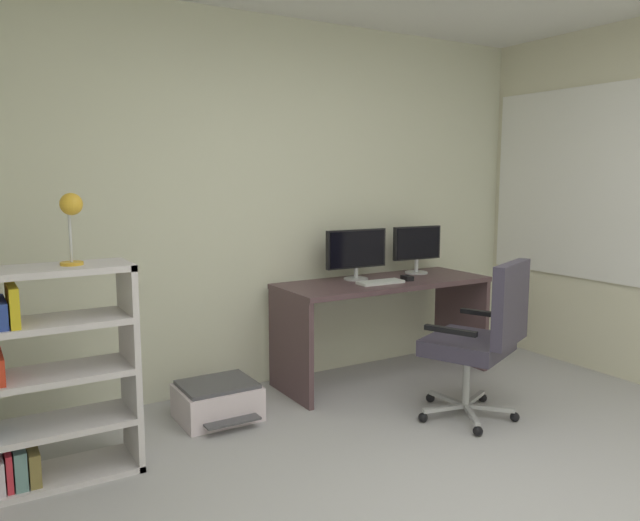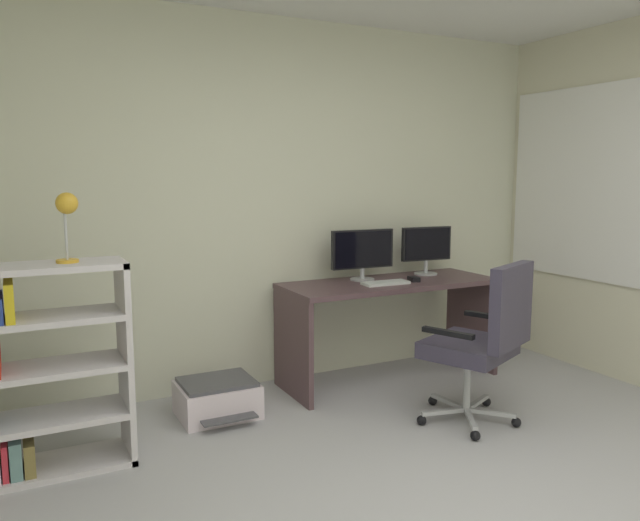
{
  "view_description": "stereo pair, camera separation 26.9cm",
  "coord_description": "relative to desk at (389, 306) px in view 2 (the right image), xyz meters",
  "views": [
    {
      "loc": [
        -1.88,
        -1.46,
        1.52
      ],
      "look_at": [
        0.1,
        1.85,
        0.98
      ],
      "focal_mm": 34.57,
      "sensor_mm": 36.0,
      "label": 1
    },
    {
      "loc": [
        -1.64,
        -1.59,
        1.52
      ],
      "look_at": [
        0.1,
        1.85,
        0.98
      ],
      "focal_mm": 34.57,
      "sensor_mm": 36.0,
      "label": 2
    }
  ],
  "objects": [
    {
      "name": "printer",
      "position": [
        -1.36,
        -0.1,
        -0.44
      ],
      "size": [
        0.48,
        0.48,
        0.23
      ],
      "color": "silver",
      "rests_on": "ground"
    },
    {
      "name": "desk_lamp",
      "position": [
        -2.21,
        -0.41,
        0.78
      ],
      "size": [
        0.12,
        0.11,
        0.35
      ],
      "color": "gold",
      "rests_on": "bookshelf"
    },
    {
      "name": "window_frame",
      "position": [
        1.51,
        -0.45,
        0.9
      ],
      "size": [
        0.02,
        1.51,
        1.47
      ],
      "primitive_type": "cube",
      "color": "white"
    },
    {
      "name": "bookshelf",
      "position": [
        -2.5,
        -0.41,
        -0.04
      ],
      "size": [
        0.91,
        0.34,
        1.08
      ],
      "color": "silver",
      "rests_on": "ground"
    },
    {
      "name": "window_pane",
      "position": [
        1.52,
        -0.45,
        0.9
      ],
      "size": [
        0.01,
        1.43,
        1.39
      ],
      "primitive_type": "cube",
      "color": "white"
    },
    {
      "name": "keyboard",
      "position": [
        -0.1,
        -0.1,
        0.2
      ],
      "size": [
        0.34,
        0.14,
        0.02
      ],
      "primitive_type": "cube",
      "rotation": [
        0.0,
        0.0,
        -0.04
      ],
      "color": "silver",
      "rests_on": "desk"
    },
    {
      "name": "monitor_secondary",
      "position": [
        0.42,
        0.13,
        0.41
      ],
      "size": [
        0.42,
        0.18,
        0.37
      ],
      "color": "#B2B5B7",
      "rests_on": "desk"
    },
    {
      "name": "desk",
      "position": [
        0.0,
        0.0,
        0.0
      ],
      "size": [
        1.61,
        0.61,
        0.75
      ],
      "color": "#533B40",
      "rests_on": "ground"
    },
    {
      "name": "wall_back",
      "position": [
        -0.83,
        0.42,
        0.75
      ],
      "size": [
        4.7,
        0.1,
        2.62
      ],
      "primitive_type": "cube",
      "color": "silver",
      "rests_on": "ground"
    },
    {
      "name": "monitor_main",
      "position": [
        -0.16,
        0.13,
        0.4
      ],
      "size": [
        0.5,
        0.18,
        0.37
      ],
      "color": "#B2B5B7",
      "rests_on": "desk"
    },
    {
      "name": "office_chair",
      "position": [
        0.04,
        -0.96,
        -0.0
      ],
      "size": [
        0.67,
        0.69,
        1.01
      ],
      "color": "#B7BABC",
      "rests_on": "ground"
    },
    {
      "name": "computer_mouse",
      "position": [
        0.15,
        -0.09,
        0.21
      ],
      "size": [
        0.08,
        0.11,
        0.03
      ],
      "primitive_type": "cube",
      "rotation": [
        0.0,
        0.0,
        -0.17
      ],
      "color": "black",
      "rests_on": "desk"
    }
  ]
}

